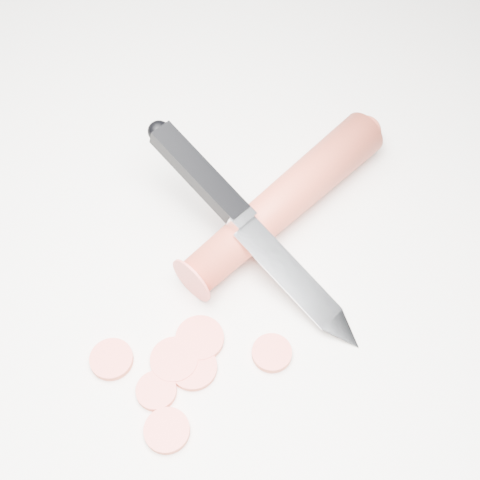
% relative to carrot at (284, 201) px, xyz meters
% --- Properties ---
extents(ground, '(2.40, 2.40, 0.00)m').
position_rel_carrot_xyz_m(ground, '(-0.03, -0.09, -0.02)').
color(ground, white).
rests_on(ground, ground).
extents(carrot, '(0.11, 0.22, 0.04)m').
position_rel_carrot_xyz_m(carrot, '(0.00, 0.00, 0.00)').
color(carrot, '#C93E28').
rests_on(carrot, ground).
extents(carrot_slice_0, '(0.03, 0.03, 0.01)m').
position_rel_carrot_xyz_m(carrot_slice_0, '(-0.07, -0.18, -0.02)').
color(carrot_slice_0, '#F0594C').
rests_on(carrot_slice_0, ground).
extents(carrot_slice_1, '(0.03, 0.03, 0.01)m').
position_rel_carrot_xyz_m(carrot_slice_1, '(-0.03, -0.19, -0.02)').
color(carrot_slice_1, '#F0594C').
rests_on(carrot_slice_1, ground).
extents(carrot_slice_2, '(0.04, 0.04, 0.01)m').
position_rel_carrot_xyz_m(carrot_slice_2, '(-0.02, -0.14, -0.02)').
color(carrot_slice_2, '#F0594C').
rests_on(carrot_slice_2, ground).
extents(carrot_slice_3, '(0.03, 0.03, 0.01)m').
position_rel_carrot_xyz_m(carrot_slice_3, '(-0.01, -0.21, -0.02)').
color(carrot_slice_3, '#F0594C').
rests_on(carrot_slice_3, ground).
extents(carrot_slice_4, '(0.03, 0.03, 0.01)m').
position_rel_carrot_xyz_m(carrot_slice_4, '(0.04, -0.13, -0.02)').
color(carrot_slice_4, '#F0594C').
rests_on(carrot_slice_4, ground).
extents(carrot_slice_5, '(0.04, 0.04, 0.01)m').
position_rel_carrot_xyz_m(carrot_slice_5, '(-0.03, -0.16, -0.02)').
color(carrot_slice_5, '#F0594C').
rests_on(carrot_slice_5, ground).
extents(carrot_slice_6, '(0.04, 0.04, 0.01)m').
position_rel_carrot_xyz_m(carrot_slice_6, '(-0.01, -0.16, -0.02)').
color(carrot_slice_6, '#F0594C').
rests_on(carrot_slice_6, ground).
extents(kitchen_knife, '(0.23, 0.11, 0.08)m').
position_rel_carrot_xyz_m(kitchen_knife, '(-0.01, -0.05, 0.02)').
color(kitchen_knife, silver).
rests_on(kitchen_knife, ground).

